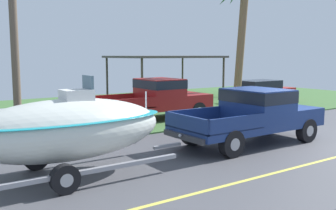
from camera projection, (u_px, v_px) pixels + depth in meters
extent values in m
cube|color=#4C4C51|center=(298.00, 144.00, 13.07)|extent=(36.00, 8.00, 0.06)
cube|color=#3D6633|center=(134.00, 107.00, 22.02)|extent=(36.00, 14.00, 0.11)
cube|color=navy|center=(249.00, 125.00, 12.80)|extent=(5.27, 2.04, 0.22)
cube|color=navy|center=(287.00, 111.00, 13.83)|extent=(1.48, 2.04, 0.38)
cube|color=navy|center=(257.00, 105.00, 12.92)|extent=(1.58, 2.04, 1.07)
cube|color=black|center=(257.00, 96.00, 12.88)|extent=(1.60, 2.06, 0.38)
cube|color=#112047|center=(214.00, 126.00, 11.91)|extent=(2.22, 2.04, 0.04)
cube|color=navy|center=(194.00, 115.00, 12.69)|extent=(2.22, 0.08, 0.45)
cube|color=navy|center=(237.00, 124.00, 11.09)|extent=(2.22, 0.08, 0.45)
cube|color=navy|center=(186.00, 123.00, 11.28)|extent=(0.08, 2.04, 0.45)
cube|color=#333338|center=(183.00, 137.00, 11.28)|extent=(0.12, 1.84, 0.16)
sphere|color=#B2B2B7|center=(180.00, 136.00, 11.20)|extent=(0.10, 0.10, 0.10)
cylinder|color=black|center=(265.00, 123.00, 14.60)|extent=(0.80, 0.28, 0.80)
cylinder|color=#9E9EA3|center=(265.00, 123.00, 14.60)|extent=(0.36, 0.29, 0.36)
cylinder|color=black|center=(307.00, 130.00, 13.12)|extent=(0.80, 0.28, 0.80)
cylinder|color=#9E9EA3|center=(307.00, 130.00, 13.12)|extent=(0.36, 0.29, 0.36)
cylinder|color=black|center=(192.00, 133.00, 12.64)|extent=(0.80, 0.28, 0.80)
cylinder|color=#9E9EA3|center=(192.00, 133.00, 12.64)|extent=(0.36, 0.29, 0.36)
cylinder|color=black|center=(232.00, 144.00, 11.16)|extent=(0.80, 0.28, 0.80)
cylinder|color=#9E9EA3|center=(232.00, 144.00, 11.16)|extent=(0.36, 0.29, 0.36)
cube|color=gray|center=(167.00, 146.00, 10.98)|extent=(0.90, 0.10, 0.08)
cube|color=gray|center=(55.00, 153.00, 10.17)|extent=(4.85, 0.12, 0.10)
cube|color=gray|center=(85.00, 172.00, 8.54)|extent=(4.85, 0.12, 0.10)
cylinder|color=black|center=(36.00, 158.00, 9.95)|extent=(0.64, 0.22, 0.64)
cylinder|color=#9E9EA3|center=(36.00, 158.00, 9.95)|extent=(0.29, 0.23, 0.29)
cylinder|color=black|center=(65.00, 179.00, 8.22)|extent=(0.64, 0.22, 0.64)
cylinder|color=#9E9EA3|center=(65.00, 179.00, 8.22)|extent=(0.29, 0.23, 0.29)
ellipsoid|color=silver|center=(68.00, 130.00, 9.25)|extent=(4.86, 1.98, 1.47)
ellipsoid|color=teal|center=(67.00, 119.00, 9.22)|extent=(4.95, 2.02, 0.12)
cube|color=silver|center=(77.00, 103.00, 9.31)|extent=(0.70, 0.60, 0.65)
cube|color=slate|center=(88.00, 83.00, 9.42)|extent=(0.06, 0.56, 0.36)
cylinder|color=silver|center=(146.00, 101.00, 10.42)|extent=(0.04, 0.04, 0.50)
cube|color=maroon|center=(153.00, 107.00, 17.34)|extent=(5.43, 1.97, 0.22)
cube|color=maroon|center=(187.00, 97.00, 18.40)|extent=(1.52, 1.97, 0.38)
cube|color=maroon|center=(160.00, 91.00, 17.47)|extent=(1.63, 1.97, 1.13)
cube|color=black|center=(160.00, 84.00, 17.42)|extent=(1.65, 1.99, 0.38)
cube|color=#621111|center=(121.00, 107.00, 16.43)|extent=(2.28, 1.97, 0.04)
cube|color=maroon|center=(111.00, 100.00, 17.17)|extent=(2.28, 0.08, 0.45)
cube|color=maroon|center=(132.00, 104.00, 15.63)|extent=(2.28, 0.08, 0.45)
cube|color=maroon|center=(97.00, 104.00, 15.78)|extent=(0.08, 1.97, 0.45)
cube|color=#333338|center=(95.00, 113.00, 15.77)|extent=(0.12, 1.77, 0.16)
sphere|color=#B2B2B7|center=(92.00, 112.00, 15.70)|extent=(0.10, 0.10, 0.10)
cylinder|color=black|center=(175.00, 107.00, 19.14)|extent=(0.80, 0.28, 0.80)
cylinder|color=#9E9EA3|center=(175.00, 107.00, 19.14)|extent=(0.36, 0.29, 0.36)
cylinder|color=black|center=(198.00, 111.00, 17.72)|extent=(0.80, 0.28, 0.80)
cylinder|color=#9E9EA3|center=(198.00, 111.00, 17.72)|extent=(0.36, 0.29, 0.36)
cylinder|color=black|center=(110.00, 113.00, 17.12)|extent=(0.80, 0.28, 0.80)
cylinder|color=#9E9EA3|center=(110.00, 113.00, 17.12)|extent=(0.36, 0.29, 0.36)
cylinder|color=black|center=(129.00, 118.00, 15.70)|extent=(0.80, 0.28, 0.80)
cylinder|color=#9E9EA3|center=(129.00, 118.00, 15.70)|extent=(0.36, 0.29, 0.36)
cube|color=#B21E19|center=(261.00, 94.00, 23.99)|extent=(4.42, 1.76, 0.70)
cube|color=black|center=(259.00, 84.00, 23.79)|extent=(2.47, 1.62, 0.50)
cylinder|color=black|center=(268.00, 95.00, 25.52)|extent=(0.66, 0.22, 0.66)
cylinder|color=#9E9EA3|center=(268.00, 95.00, 25.52)|extent=(0.30, 0.23, 0.30)
cylinder|color=black|center=(287.00, 97.00, 24.22)|extent=(0.66, 0.22, 0.66)
cylinder|color=#9E9EA3|center=(287.00, 97.00, 24.22)|extent=(0.30, 0.23, 0.30)
cylinder|color=black|center=(234.00, 98.00, 23.82)|extent=(0.66, 0.22, 0.66)
cylinder|color=#9E9EA3|center=(234.00, 98.00, 23.82)|extent=(0.30, 0.23, 0.30)
cylinder|color=black|center=(254.00, 100.00, 22.52)|extent=(0.66, 0.22, 0.66)
cylinder|color=#9E9EA3|center=(254.00, 100.00, 22.52)|extent=(0.30, 0.23, 0.30)
cylinder|color=black|center=(2.00, 123.00, 14.93)|extent=(0.66, 0.22, 0.66)
cylinder|color=#9E9EA3|center=(2.00, 123.00, 14.93)|extent=(0.30, 0.23, 0.30)
cylinder|color=black|center=(13.00, 130.00, 13.53)|extent=(0.66, 0.22, 0.66)
cylinder|color=#9E9EA3|center=(13.00, 130.00, 13.53)|extent=(0.30, 0.23, 0.30)
cylinder|color=#4C4238|center=(183.00, 75.00, 30.36)|extent=(0.14, 0.14, 2.72)
cylinder|color=#4C4238|center=(223.00, 78.00, 26.57)|extent=(0.14, 0.14, 2.72)
cylinder|color=#4C4238|center=(107.00, 78.00, 26.69)|extent=(0.14, 0.14, 2.72)
cylinder|color=#4C4238|center=(142.00, 82.00, 22.90)|extent=(0.14, 0.14, 2.72)
cube|color=#4C4742|center=(165.00, 57.00, 26.45)|extent=(6.98, 5.16, 0.14)
cylinder|color=brown|center=(241.00, 47.00, 19.83)|extent=(0.39, 0.91, 6.64)
cylinder|color=brown|center=(12.00, 3.00, 11.75)|extent=(0.24, 0.24, 8.98)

